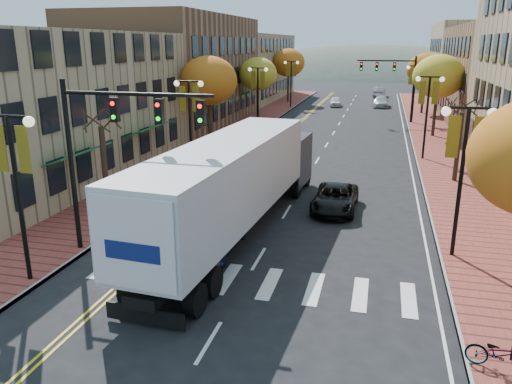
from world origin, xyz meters
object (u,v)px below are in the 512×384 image
Objects in this scene: semi_truck at (238,178)px; navy_sedan at (214,232)px; bicycle at (501,354)px; black_suv at (335,198)px.

semi_truck reaches higher than navy_sedan.
navy_sedan is 11.39m from bicycle.
semi_truck is at bearing 61.01° from bicycle.
navy_sedan reaches higher than bicycle.
semi_truck is at bearing 78.65° from navy_sedan.
black_suv is (4.32, 6.51, -0.19)m from navy_sedan.
navy_sedan is at bearing 70.84° from bicycle.
black_suv is 13.50m from bicycle.
semi_truck reaches higher than black_suv.
semi_truck is 6.13m from black_suv.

